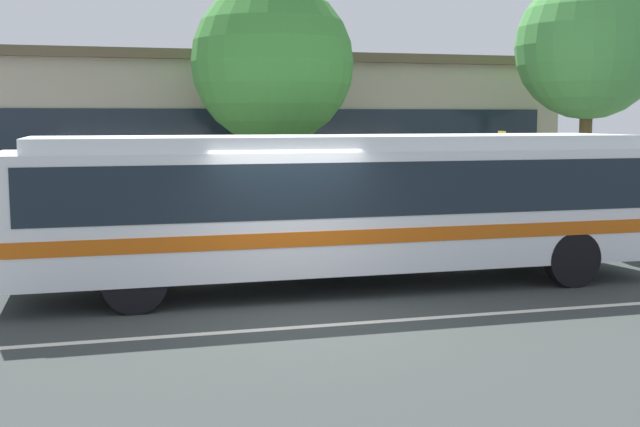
% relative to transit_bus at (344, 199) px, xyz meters
% --- Properties ---
extents(ground_plane, '(120.00, 120.00, 0.00)m').
position_rel_transit_bus_xyz_m(ground_plane, '(-1.30, -1.79, -1.57)').
color(ground_plane, '#353A38').
extents(sidewalk_slab, '(60.00, 8.00, 0.12)m').
position_rel_transit_bus_xyz_m(sidewalk_slab, '(-1.30, 5.35, -1.51)').
color(sidewalk_slab, '#9F9389').
rests_on(sidewalk_slab, ground_plane).
extents(lane_stripe_center, '(56.00, 0.16, 0.01)m').
position_rel_transit_bus_xyz_m(lane_stripe_center, '(-1.30, -2.59, -1.57)').
color(lane_stripe_center, silver).
rests_on(lane_stripe_center, ground_plane).
extents(transit_bus, '(11.55, 2.60, 2.69)m').
position_rel_transit_bus_xyz_m(transit_bus, '(0.00, 0.00, 0.00)').
color(transit_bus, silver).
rests_on(transit_bus, ground_plane).
extents(pedestrian_waiting_near_sign, '(0.48, 0.48, 1.63)m').
position_rel_transit_bus_xyz_m(pedestrian_waiting_near_sign, '(2.45, 2.83, -0.50)').
color(pedestrian_waiting_near_sign, '#2E292E').
rests_on(pedestrian_waiting_near_sign, sidewalk_slab).
extents(bus_stop_sign, '(0.13, 0.44, 2.60)m').
position_rel_transit_bus_xyz_m(bus_stop_sign, '(4.02, 1.82, 0.21)').
color(bus_stop_sign, gray).
rests_on(bus_stop_sign, sidewalk_slab).
extents(street_tree_near_stop, '(3.66, 3.66, 5.93)m').
position_rel_transit_bus_xyz_m(street_tree_near_stop, '(-0.37, 4.40, 2.63)').
color(street_tree_near_stop, brown).
rests_on(street_tree_near_stop, sidewalk_slab).
extents(street_tree_mid_block, '(3.49, 3.49, 6.33)m').
position_rel_transit_bus_xyz_m(street_tree_mid_block, '(7.22, 3.62, 3.11)').
color(street_tree_mid_block, brown).
rests_on(street_tree_mid_block, sidewalk_slab).
extents(station_building, '(17.16, 8.64, 4.65)m').
position_rel_transit_bus_xyz_m(station_building, '(-0.26, 10.44, 0.76)').
color(station_building, '#A7A189').
rests_on(station_building, ground_plane).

